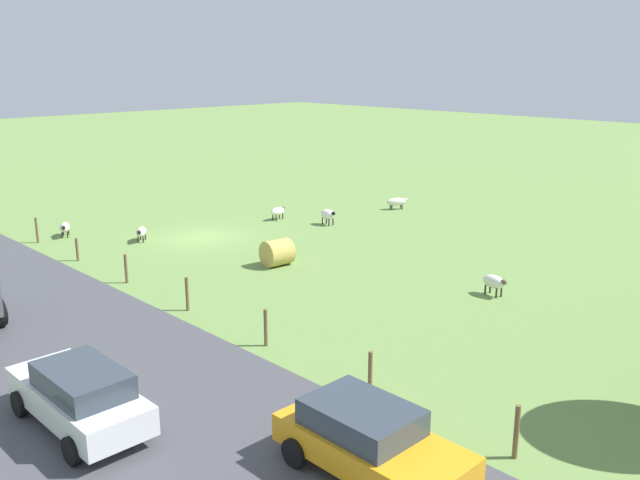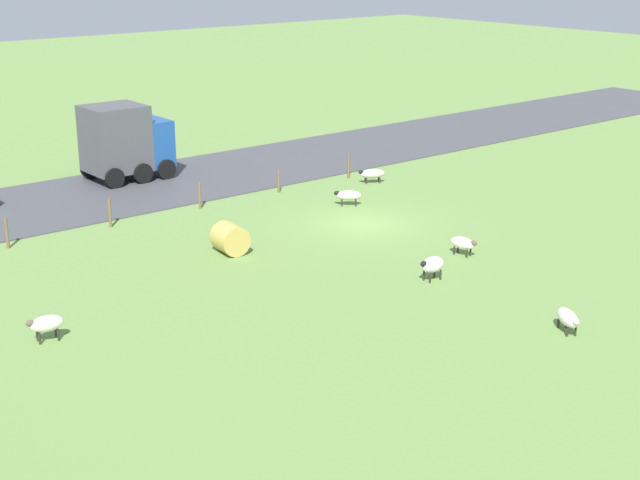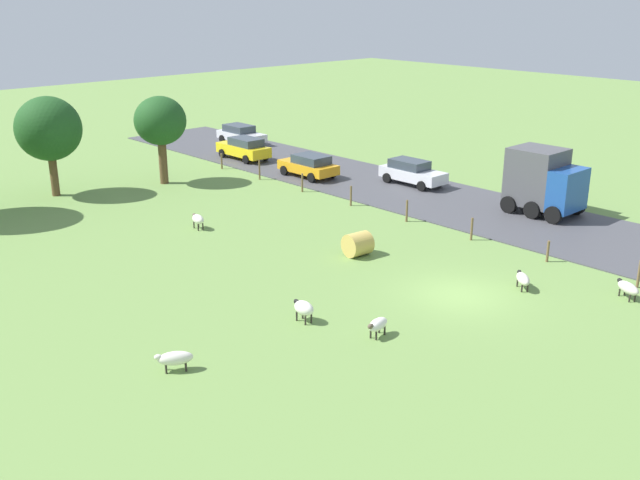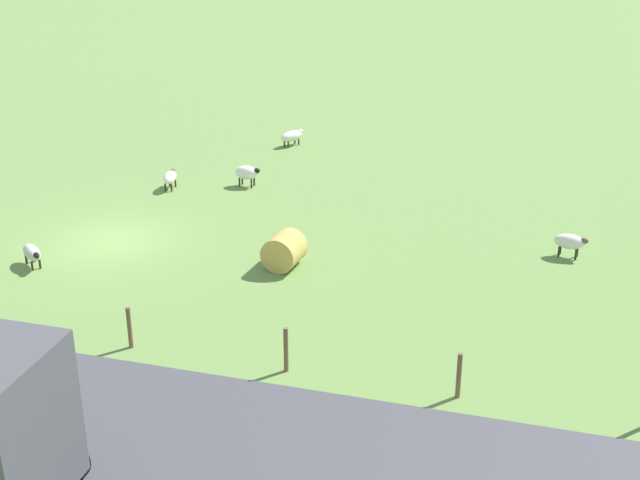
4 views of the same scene
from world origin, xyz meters
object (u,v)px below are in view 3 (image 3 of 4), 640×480
sheep_2 (304,308)px  sheep_5 (628,288)px  sheep_0 (198,219)px  car_3 (309,165)px  sheep_4 (378,325)px  tree_0 (160,122)px  hay_bale_0 (358,244)px  car_1 (241,134)px  car_0 (412,172)px  tree_2 (48,129)px  sheep_1 (523,279)px  sheep_3 (175,358)px  car_2 (244,148)px  truck_0 (544,181)px

sheep_2 → sheep_5: sheep_2 is taller
sheep_0 → car_3: bearing=20.2°
sheep_4 → car_3: size_ratio=0.27×
sheep_2 → tree_0: size_ratio=0.18×
sheep_0 → hay_bale_0: 9.19m
car_1 → car_0: bearing=-90.0°
sheep_4 → tree_2: bearing=90.3°
sheep_1 → sheep_3: size_ratio=0.90×
sheep_4 → sheep_5: size_ratio=0.89×
tree_0 → car_0: 16.45m
tree_2 → car_2: (14.61, 0.09, -3.21)m
tree_2 → sheep_0: bearing=-77.4°
sheep_0 → car_0: bearing=-6.3°
sheep_1 → hay_bale_0: bearing=105.4°
sheep_0 → tree_2: size_ratio=0.18×
tree_0 → car_2: bearing=14.0°
sheep_2 → sheep_5: bearing=-33.5°
sheep_4 → car_3: bearing=53.7°
tree_0 → car_1: size_ratio=1.26×
sheep_3 → truck_0: bearing=3.2°
sheep_3 → car_3: size_ratio=0.30×
sheep_4 → car_2: 30.47m
tree_0 → car_1: bearing=30.8°
tree_2 → truck_0: size_ratio=1.54×
sheep_4 → tree_2: 26.98m
sheep_3 → truck_0: 24.96m
sheep_3 → sheep_5: bearing=-23.9°
sheep_1 → car_2: size_ratio=0.25×
hay_bale_0 → car_1: bearing=64.2°
sheep_3 → sheep_2: bearing=-0.7°
car_0 → car_2: 13.81m
car_2 → car_3: size_ratio=1.07×
tree_2 → car_1: bearing=15.3°
sheep_2 → car_2: 28.64m
sheep_3 → car_2: car_2 is taller
sheep_4 → tree_0: (6.34, 24.80, 3.57)m
truck_0 → hay_bale_0: bearing=169.5°
sheep_2 → hay_bale_0: bearing=28.9°
car_2 → hay_bale_0: bearing=-113.4°
sheep_1 → truck_0: bearing=27.4°
sheep_2 → sheep_5: (11.15, -7.38, -0.09)m
sheep_1 → sheep_2: sheep_2 is taller
sheep_0 → truck_0: (15.67, -10.90, 1.39)m
sheep_3 → car_1: 37.85m
sheep_2 → tree_0: (7.45, 22.02, 3.48)m
sheep_3 → car_0: 26.74m
sheep_0 → sheep_3: sheep_0 is taller
hay_bale_0 → car_1: 27.88m
truck_0 → car_0: bearing=92.0°
car_1 → sheep_4: bearing=-119.4°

